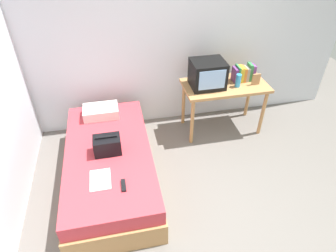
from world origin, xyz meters
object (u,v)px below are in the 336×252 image
Objects in this scene: tv at (208,74)px; bed at (110,165)px; pillow at (101,111)px; handbag at (107,145)px; picture_frame at (256,79)px; magazine at (100,180)px; desk at (225,90)px; remote_dark at (124,185)px; water_bottle at (238,81)px; book_row at (244,73)px; remote_silver at (97,140)px.

bed is at bearing -152.29° from tv.
handbag is at bearing -85.66° from pillow.
tv is 0.68m from picture_frame.
pillow is 1.56× the size of magazine.
remote_dark is at bearing -139.70° from desk.
water_bottle reaches higher than magazine.
desk is 2.02m from remote_dark.
book_row is (0.55, 0.05, -0.07)m from tv.
tv is at bearing 166.32° from water_bottle.
remote_dark is (-1.53, -1.30, -0.16)m from desk.
desk is at bearing -167.06° from book_row.
picture_frame is (0.12, -0.15, -0.03)m from book_row.
water_bottle is 0.60× the size of handbag.
remote_silver is (-0.11, 0.19, 0.25)m from bed.
picture_frame reaches higher than remote_dark.
desk is 1.86m from remote_silver.
desk is at bearing 33.58° from magazine.
tv reaches higher than handbag.
tv is 1.87m from remote_dark.
picture_frame reaches higher than remote_silver.
bed is at bearing 102.98° from remote_dark.
remote_dark reaches higher than magazine.
water_bottle is (0.41, -0.10, -0.09)m from tv.
remote_dark is (0.13, -0.58, 0.25)m from bed.
tv is at bearing 46.02° from remote_dark.
bed is at bearing 78.05° from magazine.
handbag is (-2.06, -0.67, -0.25)m from picture_frame.
desk is at bearing 167.76° from picture_frame.
water_bottle is 0.26m from picture_frame.
pillow reaches higher than remote_dark.
book_row is at bearing 22.06° from bed.
picture_frame reaches higher than bed.
desk is at bearing 40.30° from remote_dark.
bed is 0.78m from pillow.
tv is 3.06× the size of remote_silver.
remote_silver is at bearing -96.79° from pillow.
tv reaches higher than picture_frame.
pillow is (-2.11, 0.07, -0.28)m from picture_frame.
book_row reaches higher than desk.
remote_dark is (0.13, -0.55, -0.09)m from handbag.
picture_frame is 0.35× the size of pillow.
book_row is at bearing 22.87° from handbag.
bed is at bearing -59.71° from remote_silver.
remote_silver reaches higher than magazine.
book_row is at bearing 2.21° from pillow.
picture_frame is 2.25m from remote_silver.
book_row is 1.04× the size of magazine.
water_bottle is (1.80, 0.64, 0.60)m from bed.
picture_frame reaches higher than handbag.
desk is at bearing 24.42° from handbag.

